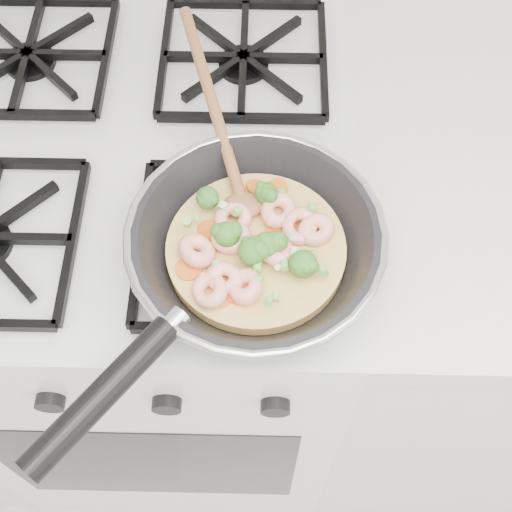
{
  "coord_description": "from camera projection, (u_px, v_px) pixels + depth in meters",
  "views": [
    {
      "loc": [
        0.18,
        1.14,
        1.59
      ],
      "look_at": [
        0.17,
        1.53,
        0.93
      ],
      "focal_mm": 47.69,
      "sensor_mm": 36.0,
      "label": 1
    }
  ],
  "objects": [
    {
      "name": "skillet",
      "position": [
        252.0,
        246.0,
        0.74
      ],
      "size": [
        0.35,
        0.57,
        0.1
      ],
      "rotation": [
        0.0,
        0.0,
        -0.36
      ],
      "color": "black",
      "rests_on": "stove"
    },
    {
      "name": "stove",
      "position": [
        164.0,
        301.0,
        1.26
      ],
      "size": [
        0.6,
        0.6,
        0.92
      ],
      "color": "silver",
      "rests_on": "ground"
    }
  ]
}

